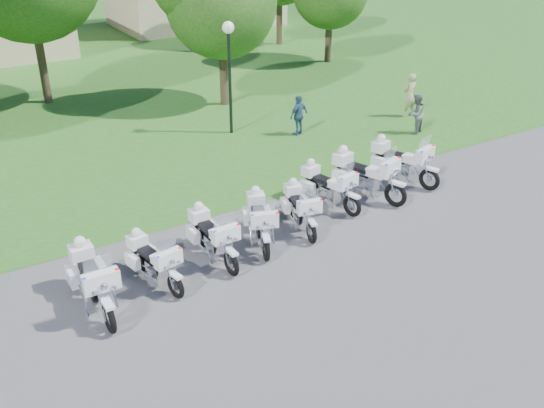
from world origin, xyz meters
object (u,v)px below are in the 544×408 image
motorcycle_5 (328,185)px  motorcycle_7 (401,160)px  bystander_b (416,114)px  lamp_post (229,50)px  bystander_a (410,95)px  motorcycle_6 (365,174)px  motorcycle_4 (300,207)px  motorcycle_0 (93,279)px  motorcycle_1 (153,260)px  motorcycle_2 (212,235)px  bystander_c (299,115)px  motorcycle_3 (260,219)px

motorcycle_5 → motorcycle_7: size_ratio=0.93×
bystander_b → lamp_post: bearing=-56.4°
lamp_post → bystander_a: bearing=-16.2°
bystander_b → motorcycle_6: bearing=7.8°
bystander_b → motorcycle_4: bearing=1.7°
motorcycle_0 → motorcycle_5: bearing=-169.0°
motorcycle_1 → motorcycle_7: size_ratio=0.86×
motorcycle_2 → motorcycle_5: 4.29m
motorcycle_1 → motorcycle_2: bearing=177.3°
motorcycle_1 → motorcycle_2: motorcycle_2 is taller
lamp_post → bystander_b: lamp_post is taller
bystander_a → bystander_b: (-1.18, -1.63, -0.13)m
motorcycle_5 → bystander_b: 7.23m
motorcycle_4 → motorcycle_2: bearing=18.0°
bystander_c → motorcycle_5: bearing=50.2°
bystander_b → bystander_c: (-3.91, 2.20, 0.00)m
lamp_post → bystander_c: (2.11, -1.53, -2.41)m
motorcycle_7 → motorcycle_1: bearing=-8.0°
motorcycle_1 → motorcycle_4: bearing=174.1°
motorcycle_0 → motorcycle_2: motorcycle_0 is taller
motorcycle_0 → motorcycle_1: motorcycle_0 is taller
motorcycle_1 → lamp_post: size_ratio=0.50×
motorcycle_3 → motorcycle_5: size_ratio=0.97×
motorcycle_7 → motorcycle_0: bearing=-8.0°
motorcycle_4 → motorcycle_5: motorcycle_5 is taller
motorcycle_6 → bystander_b: bearing=-165.8°
motorcycle_1 → motorcycle_5: bearing=179.5°
motorcycle_5 → bystander_a: (7.65, 4.84, 0.26)m
motorcycle_1 → bystander_b: 13.08m
motorcycle_1 → bystander_a: size_ratio=1.17×
motorcycle_7 → bystander_a: (4.64, 4.64, 0.19)m
lamp_post → bystander_a: lamp_post is taller
motorcycle_1 → motorcycle_5: size_ratio=0.93×
lamp_post → motorcycle_1: bearing=-128.2°
bystander_c → motorcycle_2: bearing=28.4°
motorcycle_2 → motorcycle_6: size_ratio=0.91×
motorcycle_2 → bystander_a: (11.85, 5.71, 0.26)m
motorcycle_0 → bystander_a: (15.00, 6.18, 0.20)m
motorcycle_5 → bystander_c: (2.56, 5.40, 0.13)m
motorcycle_5 → motorcycle_4: bearing=15.0°
motorcycle_4 → lamp_post: size_ratio=0.50×
motorcycle_5 → motorcycle_6: motorcycle_6 is taller
motorcycle_3 → motorcycle_4: bearing=-155.0°
motorcycle_1 → bystander_c: bystander_c is taller
motorcycle_1 → bystander_a: 14.78m
bystander_a → bystander_c: bystander_a is taller
motorcycle_2 → bystander_c: size_ratio=1.48×
bystander_a → bystander_c: (-5.09, 0.57, -0.13)m
lamp_post → bystander_b: (6.02, -3.72, -2.41)m
motorcycle_1 → bystander_b: size_ratio=1.36×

